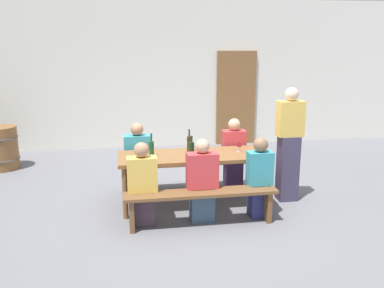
{
  "coord_description": "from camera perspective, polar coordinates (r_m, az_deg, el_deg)",
  "views": [
    {
      "loc": [
        -0.94,
        -5.52,
        2.26
      ],
      "look_at": [
        0.0,
        0.0,
        0.9
      ],
      "focal_mm": 38.87,
      "sensor_mm": 36.0,
      "label": 1
    }
  ],
  "objects": [
    {
      "name": "seated_guest_near_2",
      "position": [
        5.56,
        9.22,
        -4.78
      ],
      "size": [
        0.32,
        0.24,
        1.08
      ],
      "rotation": [
        0.0,
        0.0,
        1.57
      ],
      "color": "navy",
      "rests_on": "ground"
    },
    {
      "name": "tasting_table",
      "position": [
        5.82,
        0.0,
        -2.2
      ],
      "size": [
        2.05,
        0.78,
        0.75
      ],
      "color": "brown",
      "rests_on": "ground"
    },
    {
      "name": "standing_host",
      "position": [
        6.17,
        13.15,
        -0.36
      ],
      "size": [
        0.37,
        0.24,
        1.66
      ],
      "rotation": [
        0.0,
        0.0,
        3.14
      ],
      "color": "#3C344D",
      "rests_on": "ground"
    },
    {
      "name": "wooden_door",
      "position": [
        9.53,
        6.06,
        6.26
      ],
      "size": [
        0.9,
        0.06,
        2.1
      ],
      "primitive_type": "cube",
      "color": "brown",
      "rests_on": "ground"
    },
    {
      "name": "back_wall",
      "position": [
        9.31,
        -3.9,
        9.54
      ],
      "size": [
        14.0,
        0.2,
        3.2
      ],
      "primitive_type": "cube",
      "color": "silver",
      "rests_on": "ground"
    },
    {
      "name": "ground_plane",
      "position": [
        6.04,
        0.0,
        -8.33
      ],
      "size": [
        24.0,
        24.0,
        0.0
      ],
      "primitive_type": "plane",
      "color": "slate"
    },
    {
      "name": "bench_far",
      "position": [
        6.56,
        -1.01,
        -3.24
      ],
      "size": [
        1.95,
        0.3,
        0.45
      ],
      "color": "brown",
      "rests_on": "ground"
    },
    {
      "name": "seated_guest_far_0",
      "position": [
        6.31,
        -7.42,
        -2.42
      ],
      "size": [
        0.4,
        0.24,
        1.12
      ],
      "rotation": [
        0.0,
        0.0,
        -1.57
      ],
      "color": "#46386B",
      "rests_on": "ground"
    },
    {
      "name": "seated_guest_near_1",
      "position": [
        5.37,
        1.4,
        -5.37
      ],
      "size": [
        0.4,
        0.24,
        1.09
      ],
      "rotation": [
        0.0,
        0.0,
        1.57
      ],
      "color": "#39516B",
      "rests_on": "ground"
    },
    {
      "name": "wine_barrel",
      "position": [
        8.38,
        -24.78,
        -0.49
      ],
      "size": [
        0.65,
        0.65,
        0.79
      ],
      "color": "brown",
      "rests_on": "ground"
    },
    {
      "name": "wine_glass_1",
      "position": [
        5.83,
        -6.95,
        -0.21
      ],
      "size": [
        0.08,
        0.08,
        0.18
      ],
      "color": "silver",
      "rests_on": "tasting_table"
    },
    {
      "name": "wine_bottle_1",
      "position": [
        5.71,
        -5.58,
        -0.56
      ],
      "size": [
        0.07,
        0.07,
        0.32
      ],
      "color": "#194723",
      "rests_on": "tasting_table"
    },
    {
      "name": "seated_guest_near_0",
      "position": [
        5.29,
        -6.81,
        -5.8
      ],
      "size": [
        0.37,
        0.24,
        1.08
      ],
      "rotation": [
        0.0,
        0.0,
        1.57
      ],
      "color": "#423240",
      "rests_on": "ground"
    },
    {
      "name": "wine_glass_0",
      "position": [
        5.98,
        6.47,
        -0.02
      ],
      "size": [
        0.07,
        0.07,
        0.15
      ],
      "color": "silver",
      "rests_on": "tasting_table"
    },
    {
      "name": "wine_bottle_2",
      "position": [
        5.57,
        -0.05,
        -0.82
      ],
      "size": [
        0.07,
        0.07,
        0.31
      ],
      "color": "#143319",
      "rests_on": "tasting_table"
    },
    {
      "name": "seated_guest_far_1",
      "position": [
        6.52,
        5.71,
        -1.7
      ],
      "size": [
        0.35,
        0.24,
        1.14
      ],
      "rotation": [
        0.0,
        0.0,
        -1.57
      ],
      "color": "#493162",
      "rests_on": "ground"
    },
    {
      "name": "wine_bottle_0",
      "position": [
        5.91,
        -0.38,
        0.05
      ],
      "size": [
        0.07,
        0.07,
        0.33
      ],
      "color": "#332814",
      "rests_on": "tasting_table"
    },
    {
      "name": "bench_near",
      "position": [
        5.28,
        1.27,
        -7.5
      ],
      "size": [
        1.95,
        0.3,
        0.45
      ],
      "color": "brown",
      "rests_on": "ground"
    }
  ]
}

